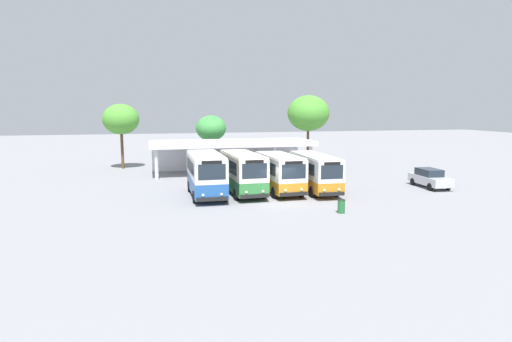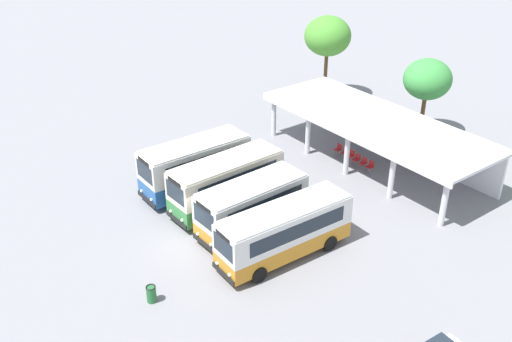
% 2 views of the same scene
% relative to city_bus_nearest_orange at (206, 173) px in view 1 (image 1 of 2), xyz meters
% --- Properties ---
extents(ground_plane, '(180.00, 180.00, 0.00)m').
position_rel_city_bus_nearest_orange_xyz_m(ground_plane, '(4.90, -3.05, -1.85)').
color(ground_plane, gray).
extents(city_bus_nearest_orange, '(2.49, 7.21, 3.35)m').
position_rel_city_bus_nearest_orange_xyz_m(city_bus_nearest_orange, '(0.00, 0.00, 0.00)').
color(city_bus_nearest_orange, black).
rests_on(city_bus_nearest_orange, ground).
extents(city_bus_second_in_row, '(2.56, 7.38, 3.27)m').
position_rel_city_bus_nearest_orange_xyz_m(city_bus_second_in_row, '(2.99, 0.36, -0.04)').
color(city_bus_second_in_row, black).
rests_on(city_bus_second_in_row, ground).
extents(city_bus_middle_cream, '(2.58, 6.72, 3.11)m').
position_rel_city_bus_nearest_orange_xyz_m(city_bus_middle_cream, '(5.97, 0.06, -0.13)').
color(city_bus_middle_cream, black).
rests_on(city_bus_middle_cream, ground).
extents(city_bus_fourth_amber, '(2.41, 7.85, 3.03)m').
position_rel_city_bus_nearest_orange_xyz_m(city_bus_fourth_amber, '(8.95, 0.01, -0.16)').
color(city_bus_fourth_amber, black).
rests_on(city_bus_fourth_amber, ground).
extents(parked_car_flank, '(2.01, 4.35, 1.62)m').
position_rel_city_bus_nearest_orange_xyz_m(parked_car_flank, '(19.33, -0.77, -1.02)').
color(parked_car_flank, black).
rests_on(parked_car_flank, ground).
extents(terminal_canopy, '(17.10, 6.27, 3.40)m').
position_rel_city_bus_nearest_orange_xyz_m(terminal_canopy, '(4.28, 12.51, 0.82)').
color(terminal_canopy, silver).
rests_on(terminal_canopy, ground).
extents(waiting_chair_end_by_column, '(0.46, 0.46, 0.86)m').
position_rel_city_bus_nearest_orange_xyz_m(waiting_chair_end_by_column, '(1.90, 10.88, -1.33)').
color(waiting_chair_end_by_column, slate).
rests_on(waiting_chair_end_by_column, ground).
extents(waiting_chair_second_from_end, '(0.46, 0.46, 0.86)m').
position_rel_city_bus_nearest_orange_xyz_m(waiting_chair_second_from_end, '(2.55, 10.89, -1.33)').
color(waiting_chair_second_from_end, slate).
rests_on(waiting_chair_second_from_end, ground).
extents(waiting_chair_middle_seat, '(0.46, 0.46, 0.86)m').
position_rel_city_bus_nearest_orange_xyz_m(waiting_chair_middle_seat, '(3.20, 10.86, -1.33)').
color(waiting_chair_middle_seat, slate).
rests_on(waiting_chair_middle_seat, ground).
extents(waiting_chair_fourth_seat, '(0.46, 0.46, 0.86)m').
position_rel_city_bus_nearest_orange_xyz_m(waiting_chair_fourth_seat, '(3.84, 10.75, -1.33)').
color(waiting_chair_fourth_seat, slate).
rests_on(waiting_chair_fourth_seat, ground).
extents(waiting_chair_fifth_seat, '(0.46, 0.46, 0.86)m').
position_rel_city_bus_nearest_orange_xyz_m(waiting_chair_fifth_seat, '(4.49, 10.76, -1.33)').
color(waiting_chair_fifth_seat, slate).
rests_on(waiting_chair_fifth_seat, ground).
extents(waiting_chair_far_end_seat, '(0.46, 0.46, 0.86)m').
position_rel_city_bus_nearest_orange_xyz_m(waiting_chair_far_end_seat, '(5.14, 10.77, -1.33)').
color(waiting_chair_far_end_seat, slate).
rests_on(waiting_chair_far_end_seat, ground).
extents(roadside_tree_behind_canopy, '(3.61, 3.61, 5.98)m').
position_rel_city_bus_nearest_orange_xyz_m(roadside_tree_behind_canopy, '(2.99, 18.68, 2.57)').
color(roadside_tree_behind_canopy, brown).
rests_on(roadside_tree_behind_canopy, ground).
extents(roadside_tree_east_of_canopy, '(5.26, 5.26, 8.44)m').
position_rel_city_bus_nearest_orange_xyz_m(roadside_tree_east_of_canopy, '(15.35, 18.63, 4.34)').
color(roadside_tree_east_of_canopy, brown).
rests_on(roadside_tree_east_of_canopy, ground).
extents(roadside_tree_west_of_canopy, '(4.03, 4.03, 7.31)m').
position_rel_city_bus_nearest_orange_xyz_m(roadside_tree_west_of_canopy, '(-7.26, 17.99, 3.72)').
color(roadside_tree_west_of_canopy, brown).
rests_on(roadside_tree_west_of_canopy, ground).
extents(litter_bin_apron, '(0.49, 0.49, 0.90)m').
position_rel_city_bus_nearest_orange_xyz_m(litter_bin_apron, '(7.93, -7.45, -1.39)').
color(litter_bin_apron, '#266633').
rests_on(litter_bin_apron, ground).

